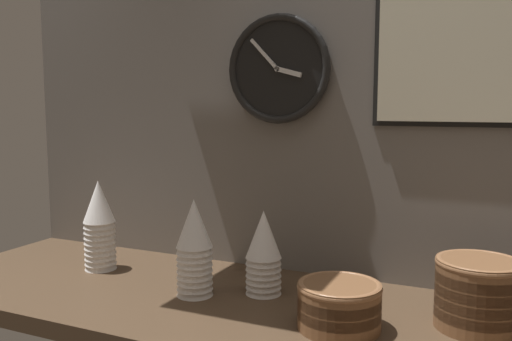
{
  "coord_description": "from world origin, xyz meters",
  "views": [
    {
      "loc": [
        0.56,
        -1.07,
        0.44
      ],
      "look_at": [
        0.05,
        0.04,
        0.29
      ],
      "focal_mm": 38.0,
      "sensor_mm": 36.0,
      "label": 1
    }
  ],
  "objects_px": {
    "cup_stack_center": "(194,248)",
    "bowl_stack_far_right": "(478,292)",
    "wall_clock": "(278,69)",
    "bowl_stack_right": "(339,304)",
    "menu_board": "(459,31)",
    "cup_stack_center_right": "(264,252)",
    "cup_stack_left": "(99,225)"
  },
  "relations": [
    {
      "from": "cup_stack_center",
      "to": "bowl_stack_far_right",
      "type": "xyz_separation_m",
      "value": [
        0.61,
        0.07,
        -0.04
      ]
    },
    {
      "from": "cup_stack_center",
      "to": "wall_clock",
      "type": "height_order",
      "value": "wall_clock"
    },
    {
      "from": "bowl_stack_right",
      "to": "menu_board",
      "type": "bearing_deg",
      "value": 60.16
    },
    {
      "from": "menu_board",
      "to": "wall_clock",
      "type": "bearing_deg",
      "value": -178.82
    },
    {
      "from": "cup_stack_center_right",
      "to": "menu_board",
      "type": "xyz_separation_m",
      "value": [
        0.39,
        0.19,
        0.51
      ]
    },
    {
      "from": "cup_stack_left",
      "to": "cup_stack_center",
      "type": "relative_size",
      "value": 1.06
    },
    {
      "from": "cup_stack_left",
      "to": "cup_stack_center_right",
      "type": "bearing_deg",
      "value": 0.87
    },
    {
      "from": "cup_stack_center",
      "to": "wall_clock",
      "type": "relative_size",
      "value": 0.81
    },
    {
      "from": "cup_stack_center_right",
      "to": "wall_clock",
      "type": "distance_m",
      "value": 0.47
    },
    {
      "from": "cup_stack_left",
      "to": "cup_stack_center",
      "type": "xyz_separation_m",
      "value": [
        0.34,
        -0.07,
        -0.01
      ]
    },
    {
      "from": "wall_clock",
      "to": "cup_stack_center",
      "type": "bearing_deg",
      "value": -111.87
    },
    {
      "from": "cup_stack_center",
      "to": "wall_clock",
      "type": "distance_m",
      "value": 0.5
    },
    {
      "from": "bowl_stack_right",
      "to": "wall_clock",
      "type": "relative_size",
      "value": 0.6
    },
    {
      "from": "menu_board",
      "to": "bowl_stack_right",
      "type": "bearing_deg",
      "value": -119.84
    },
    {
      "from": "bowl_stack_right",
      "to": "bowl_stack_far_right",
      "type": "bearing_deg",
      "value": 24.94
    },
    {
      "from": "cup_stack_center",
      "to": "bowl_stack_right",
      "type": "xyz_separation_m",
      "value": [
        0.36,
        -0.04,
        -0.06
      ]
    },
    {
      "from": "cup_stack_center",
      "to": "bowl_stack_right",
      "type": "relative_size",
      "value": 1.35
    },
    {
      "from": "cup_stack_left",
      "to": "cup_stack_center_right",
      "type": "height_order",
      "value": "cup_stack_left"
    },
    {
      "from": "cup_stack_center",
      "to": "menu_board",
      "type": "height_order",
      "value": "menu_board"
    },
    {
      "from": "cup_stack_center_right",
      "to": "wall_clock",
      "type": "relative_size",
      "value": 0.71
    },
    {
      "from": "bowl_stack_right",
      "to": "wall_clock",
      "type": "bearing_deg",
      "value": 130.37
    },
    {
      "from": "bowl_stack_far_right",
      "to": "bowl_stack_right",
      "type": "relative_size",
      "value": 1.0
    },
    {
      "from": "bowl_stack_far_right",
      "to": "bowl_stack_right",
      "type": "height_order",
      "value": "bowl_stack_far_right"
    },
    {
      "from": "bowl_stack_far_right",
      "to": "bowl_stack_right",
      "type": "xyz_separation_m",
      "value": [
        -0.25,
        -0.12,
        -0.02
      ]
    },
    {
      "from": "cup_stack_left",
      "to": "menu_board",
      "type": "distance_m",
      "value": 1.02
    },
    {
      "from": "cup_stack_left",
      "to": "wall_clock",
      "type": "height_order",
      "value": "wall_clock"
    },
    {
      "from": "cup_stack_center",
      "to": "bowl_stack_far_right",
      "type": "height_order",
      "value": "cup_stack_center"
    },
    {
      "from": "cup_stack_left",
      "to": "wall_clock",
      "type": "bearing_deg",
      "value": 23.05
    },
    {
      "from": "cup_stack_center_right",
      "to": "menu_board",
      "type": "relative_size",
      "value": 0.46
    },
    {
      "from": "wall_clock",
      "to": "menu_board",
      "type": "bearing_deg",
      "value": 1.18
    },
    {
      "from": "cup_stack_center",
      "to": "menu_board",
      "type": "relative_size",
      "value": 0.53
    },
    {
      "from": "bowl_stack_right",
      "to": "cup_stack_left",
      "type": "bearing_deg",
      "value": 170.8
    }
  ]
}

